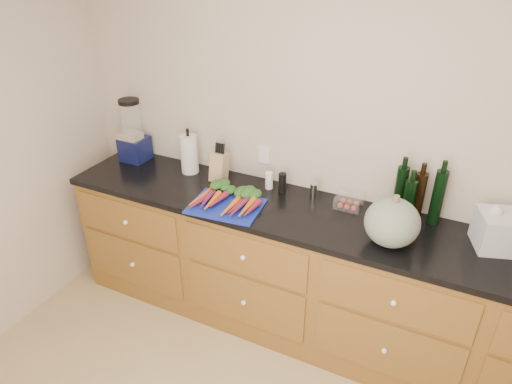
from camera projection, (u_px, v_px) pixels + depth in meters
The scene contains 15 objects.
wall_back at pixel (354, 144), 2.81m from camera, with size 4.10×0.05×2.60m, color beige.
cabinets at pixel (327, 283), 2.97m from camera, with size 3.60×0.64×0.90m.
countertop at pixel (333, 222), 2.74m from camera, with size 3.64×0.62×0.04m, color black.
cutting_board at pixel (226, 206), 2.85m from camera, with size 0.44×0.33×0.01m, color #13259D.
carrots at pixel (230, 198), 2.87m from camera, with size 0.44×0.32×0.06m.
squash at pixel (392, 223), 2.45m from camera, with size 0.30×0.30×0.27m, color slate.
blender_appliance at pixel (133, 134), 3.37m from camera, with size 0.19×0.19×0.47m.
paper_towel at pixel (189, 154), 3.22m from camera, with size 0.12×0.12×0.28m, color silver.
knife_block at pixel (219, 167), 3.12m from camera, with size 0.10×0.10×0.20m, color tan.
grinder_salt at pixel (269, 180), 3.04m from camera, with size 0.05×0.05×0.12m, color white.
grinder_pepper at pixel (282, 183), 3.00m from camera, with size 0.05×0.05×0.13m, color black.
canister_chrome at pixel (314, 191), 2.92m from camera, with size 0.05×0.05×0.11m, color silver.
tomato_box at pixel (349, 202), 2.83m from camera, with size 0.16×0.13×0.07m, color white.
bottles at pixel (417, 196), 2.66m from camera, with size 0.28×0.14×0.34m.
grocery_bag at pixel (504, 231), 2.43m from camera, with size 0.28×0.22×0.20m, color silver, non-canonical shape.
Camera 1 is at (0.59, -0.98, 2.41)m, focal length 32.00 mm.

